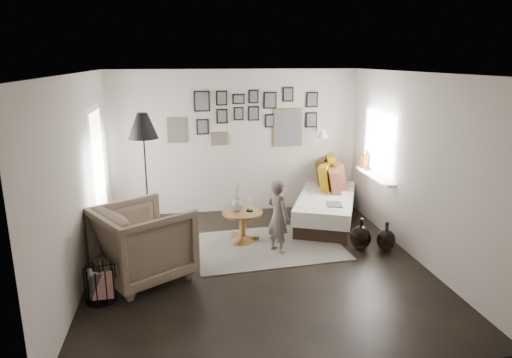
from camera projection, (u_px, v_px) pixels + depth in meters
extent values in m
plane|color=black|center=(258.00, 265.00, 6.34)|extent=(4.80, 4.80, 0.00)
plane|color=#ADA397|center=(236.00, 142.00, 8.30)|extent=(4.50, 0.00, 4.50)
plane|color=#ADA397|center=(309.00, 245.00, 3.72)|extent=(4.50, 0.00, 4.50)
plane|color=#ADA397|center=(80.00, 181.00, 5.65)|extent=(0.00, 4.80, 4.80)
plane|color=#ADA397|center=(417.00, 168.00, 6.37)|extent=(0.00, 4.80, 4.80)
plane|color=white|center=(259.00, 73.00, 5.68)|extent=(4.80, 4.80, 0.00)
plane|color=white|center=(99.00, 177.00, 6.86)|extent=(0.00, 2.14, 2.14)
plane|color=white|center=(99.00, 177.00, 6.86)|extent=(0.00, 1.88, 1.88)
plane|color=white|center=(99.00, 177.00, 6.86)|extent=(0.00, 1.93, 1.93)
plane|color=white|center=(380.00, 142.00, 7.47)|extent=(0.00, 1.30, 1.30)
plane|color=white|center=(380.00, 142.00, 7.47)|extent=(0.00, 1.14, 1.14)
cube|color=white|center=(374.00, 176.00, 7.61)|extent=(0.15, 1.32, 0.04)
cylinder|color=#8C4C14|center=(367.00, 162.00, 7.90)|extent=(0.10, 0.10, 0.28)
cylinder|color=#8C4C14|center=(363.00, 162.00, 8.07)|extent=(0.08, 0.08, 0.22)
cube|color=brown|center=(177.00, 130.00, 8.05)|extent=(0.35, 0.03, 0.45)
cube|color=black|center=(177.00, 130.00, 8.04)|extent=(0.30, 0.01, 0.40)
cube|color=black|center=(202.00, 101.00, 8.00)|extent=(0.28, 0.03, 0.36)
cube|color=black|center=(202.00, 101.00, 7.98)|extent=(0.23, 0.01, 0.31)
cube|color=black|center=(203.00, 127.00, 8.11)|extent=(0.22, 0.03, 0.28)
cube|color=black|center=(203.00, 127.00, 8.09)|extent=(0.17, 0.01, 0.23)
cube|color=black|center=(222.00, 98.00, 8.04)|extent=(0.20, 0.03, 0.26)
cube|color=black|center=(222.00, 98.00, 8.02)|extent=(0.15, 0.01, 0.21)
cube|color=black|center=(222.00, 116.00, 8.12)|extent=(0.20, 0.03, 0.26)
cube|color=black|center=(222.00, 116.00, 8.10)|extent=(0.15, 0.01, 0.21)
cube|color=black|center=(239.00, 99.00, 8.09)|extent=(0.22, 0.03, 0.18)
cube|color=black|center=(239.00, 99.00, 8.08)|extent=(0.17, 0.01, 0.13)
cube|color=black|center=(239.00, 114.00, 8.16)|extent=(0.18, 0.03, 0.24)
cube|color=black|center=(239.00, 114.00, 8.14)|extent=(0.13, 0.01, 0.19)
cube|color=black|center=(253.00, 97.00, 8.13)|extent=(0.18, 0.03, 0.24)
cube|color=black|center=(254.00, 97.00, 8.11)|extent=(0.13, 0.01, 0.19)
cube|color=black|center=(254.00, 113.00, 8.20)|extent=(0.20, 0.03, 0.26)
cube|color=black|center=(254.00, 114.00, 8.19)|extent=(0.15, 0.01, 0.21)
cube|color=black|center=(270.00, 100.00, 8.19)|extent=(0.24, 0.03, 0.30)
cube|color=black|center=(270.00, 100.00, 8.17)|extent=(0.19, 0.01, 0.25)
cube|color=black|center=(270.00, 121.00, 8.29)|extent=(0.18, 0.03, 0.24)
cube|color=black|center=(270.00, 121.00, 8.27)|extent=(0.13, 0.01, 0.19)
cube|color=brown|center=(287.00, 127.00, 8.37)|extent=(0.55, 0.03, 0.70)
cube|color=black|center=(288.00, 128.00, 8.35)|extent=(0.50, 0.01, 0.65)
cube|color=black|center=(288.00, 94.00, 8.22)|extent=(0.20, 0.03, 0.26)
cube|color=black|center=(288.00, 94.00, 8.20)|extent=(0.15, 0.01, 0.21)
cube|color=black|center=(312.00, 100.00, 8.32)|extent=(0.22, 0.03, 0.28)
cube|color=black|center=(312.00, 100.00, 8.30)|extent=(0.17, 0.01, 0.23)
cube|color=black|center=(311.00, 120.00, 8.41)|extent=(0.22, 0.03, 0.28)
cube|color=black|center=(311.00, 120.00, 8.39)|extent=(0.17, 0.01, 0.23)
cube|color=brown|center=(220.00, 139.00, 8.22)|extent=(0.30, 0.03, 0.24)
cube|color=black|center=(220.00, 139.00, 8.20)|extent=(0.25, 0.01, 0.19)
cube|color=white|center=(319.00, 129.00, 8.47)|extent=(0.06, 0.04, 0.10)
cylinder|color=white|center=(321.00, 129.00, 8.35)|extent=(0.02, 0.24, 0.02)
cone|color=white|center=(323.00, 134.00, 8.24)|extent=(0.18, 0.18, 0.14)
cube|color=#B6B1A0|center=(267.00, 246.00, 6.95)|extent=(2.33, 1.72, 0.01)
cone|color=brown|center=(243.00, 239.00, 7.14)|extent=(0.46, 0.46, 0.09)
cylinder|color=brown|center=(243.00, 226.00, 7.09)|extent=(0.10, 0.10, 0.36)
cylinder|color=brown|center=(243.00, 213.00, 7.03)|extent=(0.63, 0.63, 0.04)
ellipsoid|color=black|center=(237.00, 205.00, 7.01)|extent=(0.18, 0.18, 0.20)
cylinder|color=black|center=(237.00, 198.00, 6.98)|extent=(0.05, 0.05, 0.04)
cylinder|color=black|center=(250.00, 211.00, 7.04)|extent=(0.11, 0.11, 0.02)
cube|color=black|center=(326.00, 215.00, 8.02)|extent=(1.58, 2.19, 0.23)
cube|color=beige|center=(326.00, 202.00, 7.96)|extent=(1.66, 2.27, 0.25)
cube|color=#A77709|center=(315.00, 169.00, 8.66)|extent=(0.39, 0.64, 0.59)
cube|color=#382711|center=(309.00, 172.00, 8.54)|extent=(0.46, 0.58, 0.53)
cube|color=maroon|center=(326.00, 174.00, 8.42)|extent=(0.28, 0.53, 0.51)
cube|color=#A77709|center=(317.00, 177.00, 8.25)|extent=(0.43, 0.54, 0.49)
cube|color=maroon|center=(329.00, 181.00, 8.10)|extent=(0.30, 0.48, 0.44)
cube|color=black|center=(334.00, 204.00, 7.40)|extent=(0.30, 0.36, 0.02)
imported|color=brown|center=(143.00, 242.00, 5.85)|extent=(1.47, 1.46, 0.98)
cube|color=white|center=(146.00, 242.00, 5.90)|extent=(0.61, 0.62, 0.20)
cylinder|color=black|center=(150.00, 233.00, 7.43)|extent=(0.31, 0.31, 0.03)
cylinder|color=black|center=(146.00, 182.00, 7.21)|extent=(0.03, 0.03, 1.76)
cone|color=black|center=(143.00, 126.00, 6.98)|extent=(0.46, 0.46, 0.40)
cube|color=black|center=(100.00, 285.00, 5.36)|extent=(0.25, 0.21, 0.33)
cube|color=white|center=(103.00, 286.00, 5.35)|extent=(0.24, 0.10, 0.33)
ellipsoid|color=black|center=(361.00, 237.00, 6.83)|extent=(0.32, 0.32, 0.37)
cylinder|color=black|center=(362.00, 222.00, 6.77)|extent=(0.05, 0.05, 0.11)
ellipsoid|color=black|center=(386.00, 240.00, 6.78)|extent=(0.28, 0.28, 0.32)
cylinder|color=black|center=(387.00, 226.00, 6.73)|extent=(0.05, 0.05, 0.11)
imported|color=#665550|center=(278.00, 216.00, 6.63)|extent=(0.43, 0.48, 1.10)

